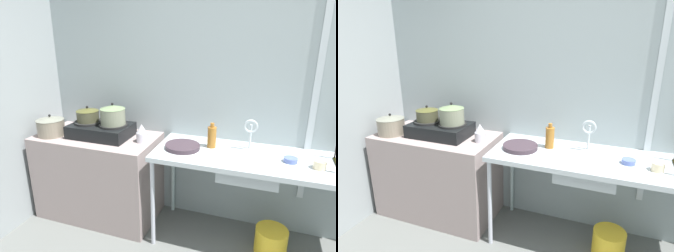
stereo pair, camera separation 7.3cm
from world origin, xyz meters
The scene contains 16 objects.
wall_back centered at (0.00, 1.71, 1.23)m, with size 4.87×0.10×2.46m, color #909CA0.
wall_metal_strip centered at (0.44, 1.65, 1.35)m, with size 0.05×0.01×1.97m, color #B6C0C6.
counter_concrete centered at (-1.41, 1.35, 0.42)m, with size 1.14×0.61×0.83m, color gray.
counter_sink centered at (0.13, 1.35, 0.78)m, with size 1.80×0.61×0.83m.
stove centered at (-1.35, 1.35, 0.90)m, with size 0.56×0.36×0.14m.
pot_on_left_burner centered at (-1.49, 1.35, 1.03)m, with size 0.21×0.21×0.15m.
pot_on_right_burner centered at (-1.22, 1.35, 1.06)m, with size 0.23×0.23×0.20m.
pot_beside_stove centered at (-1.82, 1.23, 0.92)m, with size 0.26×0.26×0.21m.
percolator centered at (-0.94, 1.35, 0.91)m, with size 0.10×0.10×0.17m.
sink_basin centered at (0.00, 1.32, 0.74)m, with size 0.46×0.32×0.18m, color #B6C0C6.
faucet centered at (-0.02, 1.48, 1.01)m, with size 0.11×0.07×0.27m.
frying_pan centered at (-0.55, 1.32, 0.85)m, with size 0.29×0.29×0.04m, color #382B33.
cup_by_rack centered at (0.49, 1.28, 0.86)m, with size 0.09×0.09×0.06m, color beige.
small_bowl_on_drainboard centered at (0.30, 1.33, 0.85)m, with size 0.10×0.10×0.04m, color #5466AB.
bottle_by_sink centered at (-0.32, 1.43, 0.92)m, with size 0.07×0.07×0.21m.
bucket_on_floor centered at (0.23, 1.31, 0.11)m, with size 0.26×0.26×0.23m, color yellow.
Camera 2 is at (0.16, -0.82, 1.76)m, focal length 30.83 mm.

